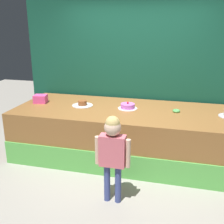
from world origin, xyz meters
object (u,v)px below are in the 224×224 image
(donut, at_px, (176,111))
(cake_left, at_px, (82,104))
(pink_box, at_px, (41,99))
(child_figure, at_px, (113,148))
(cake_center, at_px, (128,106))

(donut, relative_size, cake_left, 0.33)
(pink_box, bearing_deg, cake_left, 0.37)
(cake_left, bearing_deg, pink_box, -179.63)
(child_figure, xyz_separation_m, pink_box, (-1.60, 1.27, 0.16))
(child_figure, height_order, donut, child_figure)
(pink_box, distance_m, cake_left, 0.76)
(pink_box, height_order, donut, pink_box)
(donut, distance_m, cake_center, 0.76)
(pink_box, height_order, cake_left, pink_box)
(cake_left, bearing_deg, child_figure, -56.69)
(child_figure, relative_size, pink_box, 5.28)
(cake_center, bearing_deg, cake_left, -178.94)
(donut, xyz_separation_m, cake_center, (-0.76, -0.01, 0.02))
(child_figure, height_order, cake_center, child_figure)
(pink_box, height_order, cake_center, pink_box)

